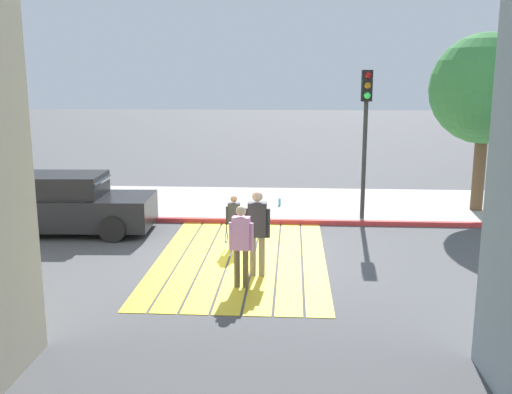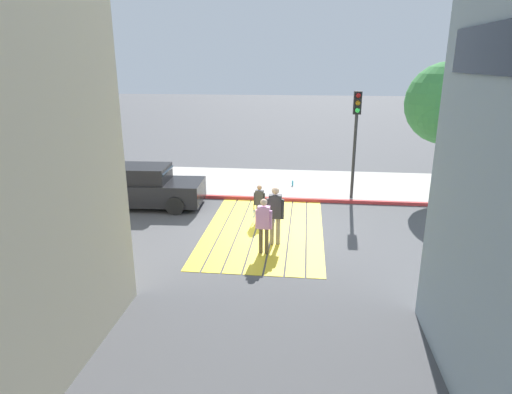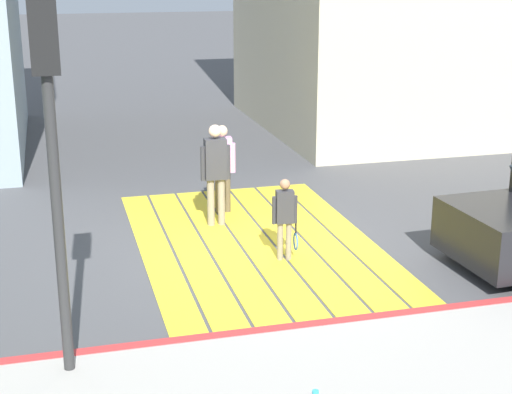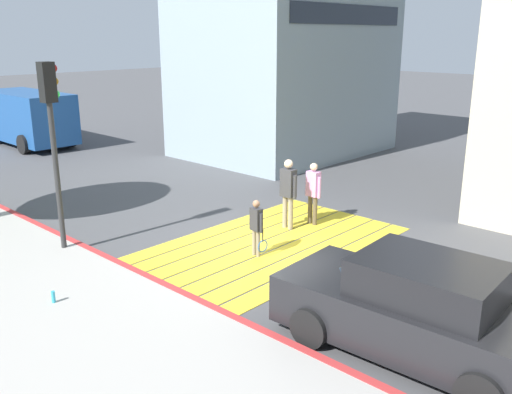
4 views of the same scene
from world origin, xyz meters
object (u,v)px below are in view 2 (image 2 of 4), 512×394
object	(u,v)px
street_tree	(446,106)
water_bottle	(293,183)
pedestrian_adult_lead	(275,212)
pedestrian_adult_trailing	(264,222)
car_parked_near_curb	(145,188)
traffic_light_corner	(356,124)
pedestrian_child_with_racket	(259,201)

from	to	relation	value
street_tree	water_bottle	bearing A→B (deg)	-93.07
pedestrian_adult_lead	pedestrian_adult_trailing	size ratio (longest dim) A/B	1.10
car_parked_near_curb	pedestrian_adult_lead	distance (m)	6.04
car_parked_near_curb	water_bottle	xyz separation A→B (m)	(-3.10, 5.48, -0.50)
traffic_light_corner	pedestrian_adult_trailing	xyz separation A→B (m)	(5.38, -2.96, -2.08)
water_bottle	pedestrian_adult_lead	world-z (taller)	pedestrian_adult_lead
street_tree	pedestrian_child_with_racket	size ratio (longest dim) A/B	4.07
pedestrian_adult_trailing	car_parked_near_curb	bearing A→B (deg)	-127.80
traffic_light_corner	car_parked_near_curb	bearing A→B (deg)	-78.63
water_bottle	pedestrian_adult_lead	size ratio (longest dim) A/B	0.12
pedestrian_adult_trailing	pedestrian_child_with_racket	xyz separation A→B (m)	(-2.58, -0.41, -0.22)
street_tree	pedestrian_adult_lead	bearing A→B (deg)	-46.44
water_bottle	pedestrian_child_with_racket	xyz separation A→B (m)	(4.32, -1.00, 0.51)
pedestrian_adult_lead	pedestrian_child_with_racket	world-z (taller)	pedestrian_adult_lead
pedestrian_adult_trailing	pedestrian_adult_lead	bearing A→B (deg)	158.23
pedestrian_child_with_racket	street_tree	bearing A→B (deg)	120.16
car_parked_near_curb	water_bottle	size ratio (longest dim) A/B	19.92
car_parked_near_curb	pedestrian_adult_trailing	xyz separation A→B (m)	(3.80, 4.90, 0.22)
traffic_light_corner	water_bottle	distance (m)	3.98
pedestrian_adult_lead	traffic_light_corner	bearing A→B (deg)	150.18
pedestrian_adult_lead	pedestrian_adult_trailing	world-z (taller)	pedestrian_adult_lead
street_tree	pedestrian_adult_lead	xyz separation A→B (m)	(5.91, -6.21, -2.58)
traffic_light_corner	street_tree	distance (m)	3.76
car_parked_near_curb	pedestrian_adult_lead	xyz separation A→B (m)	(3.12, 5.17, 0.32)
traffic_light_corner	water_bottle	bearing A→B (deg)	-122.67
traffic_light_corner	pedestrian_adult_lead	world-z (taller)	traffic_light_corner
traffic_light_corner	pedestrian_adult_trailing	size ratio (longest dim) A/B	2.58
pedestrian_adult_lead	pedestrian_adult_trailing	bearing A→B (deg)	-21.77
car_parked_near_curb	pedestrian_adult_lead	world-z (taller)	pedestrian_adult_lead
car_parked_near_curb	street_tree	bearing A→B (deg)	103.77
street_tree	pedestrian_adult_lead	distance (m)	8.95
street_tree	water_bottle	xyz separation A→B (m)	(-0.32, -5.89, -3.40)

